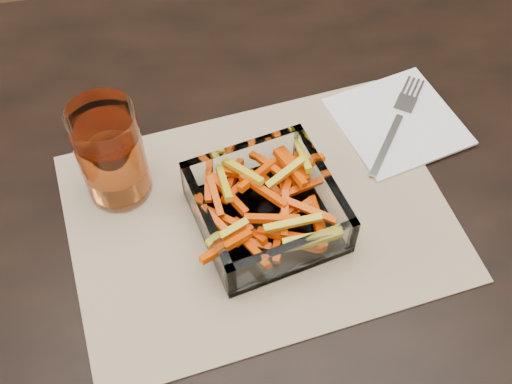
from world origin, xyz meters
TOP-DOWN VIEW (x-y plane):
  - dining_table at (0.00, 0.00)m, footprint 1.60×0.90m
  - placemat at (-0.13, -0.02)m, footprint 0.48×0.38m
  - glass_bowl at (-0.12, -0.03)m, footprint 0.18×0.18m
  - tumbler at (-0.29, 0.06)m, footprint 0.08×0.08m
  - napkin at (0.08, 0.09)m, footprint 0.18×0.18m
  - fork at (0.08, 0.09)m, footprint 0.12×0.16m

SIDE VIEW (x-z plane):
  - dining_table at x=0.00m, z-range 0.29..1.04m
  - placemat at x=-0.13m, z-range 0.75..0.75m
  - napkin at x=0.08m, z-range 0.75..0.76m
  - fork at x=0.08m, z-range 0.76..0.76m
  - glass_bowl at x=-0.12m, z-range 0.75..0.81m
  - tumbler at x=-0.29m, z-range 0.75..0.88m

